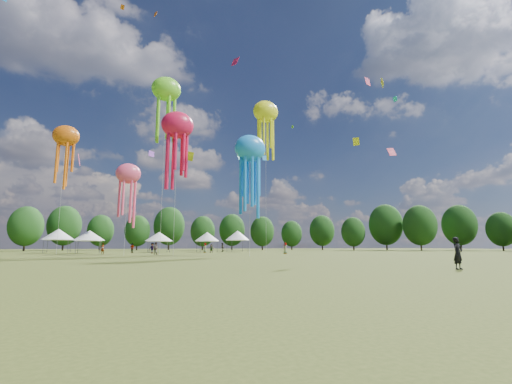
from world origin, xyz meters
name	(u,v)px	position (x,y,z in m)	size (l,w,h in m)	color
ground	(332,272)	(0.00, 0.00, 0.00)	(300.00, 300.00, 0.00)	#384416
observer_main	(458,253)	(7.22, -0.65, 0.83)	(0.61, 0.40, 1.66)	black
spectator_near	(156,248)	(-4.51, 37.93, 0.86)	(0.83, 0.65, 1.71)	gray
spectators_far	(196,248)	(3.43, 48.99, 0.86)	(27.47, 22.93, 1.84)	gray
festival_tents	(153,236)	(-3.52, 55.79, 3.13)	(38.57, 10.57, 4.42)	#47474C
show_kites	(198,134)	(1.40, 39.73, 18.84)	(39.78, 27.00, 30.22)	red
small_kites	(190,61)	(-0.23, 39.83, 31.03)	(79.69, 53.18, 39.12)	red
treeline	(149,220)	(-3.87, 62.51, 6.54)	(201.57, 95.24, 13.43)	#38281C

